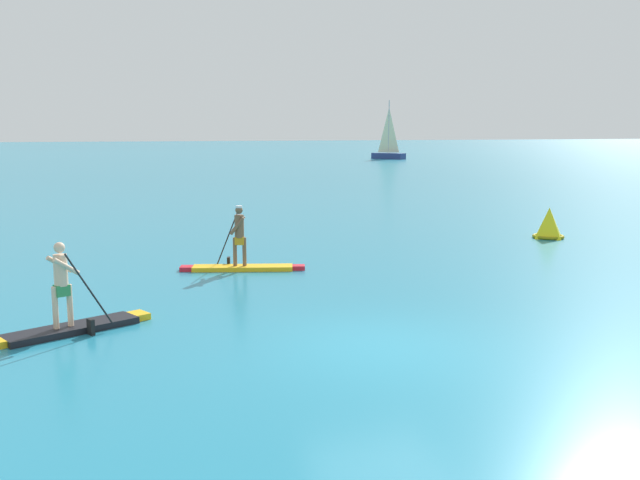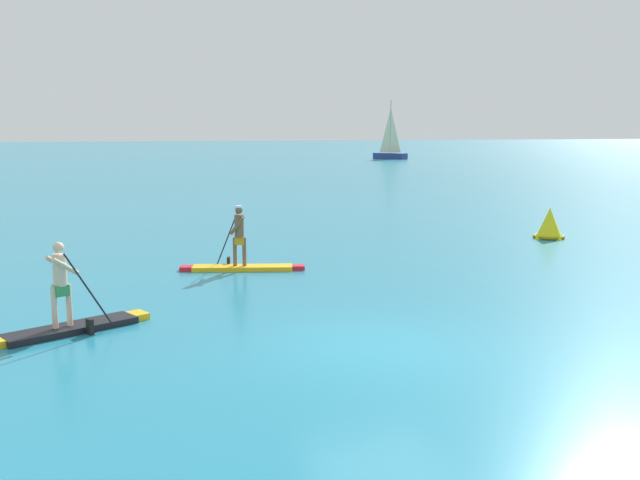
{
  "view_description": "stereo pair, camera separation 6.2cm",
  "coord_description": "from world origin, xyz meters",
  "px_view_note": "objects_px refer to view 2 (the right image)",
  "views": [
    {
      "loc": [
        -4.74,
        -11.7,
        3.95
      ],
      "look_at": [
        1.44,
        8.29,
        0.65
      ],
      "focal_mm": 39.79,
      "sensor_mm": 36.0,
      "label": 1
    },
    {
      "loc": [
        -4.68,
        -11.72,
        3.95
      ],
      "look_at": [
        1.44,
        8.29,
        0.65
      ],
      "focal_mm": 39.79,
      "sensor_mm": 36.0,
      "label": 2
    }
  ],
  "objects_px": {
    "paddleboarder_near_left": "(69,315)",
    "race_marker_buoy": "(549,225)",
    "paddleboarder_mid_center": "(241,257)",
    "sailboat_right_horizon": "(390,151)"
  },
  "relations": [
    {
      "from": "paddleboarder_near_left",
      "to": "race_marker_buoy",
      "type": "bearing_deg",
      "value": -0.7
    },
    {
      "from": "paddleboarder_mid_center",
      "to": "race_marker_buoy",
      "type": "bearing_deg",
      "value": -153.28
    },
    {
      "from": "paddleboarder_mid_center",
      "to": "race_marker_buoy",
      "type": "relative_size",
      "value": 3.08
    },
    {
      "from": "paddleboarder_near_left",
      "to": "sailboat_right_horizon",
      "type": "bearing_deg",
      "value": 36.97
    },
    {
      "from": "paddleboarder_near_left",
      "to": "paddleboarder_mid_center",
      "type": "relative_size",
      "value": 0.89
    },
    {
      "from": "paddleboarder_near_left",
      "to": "paddleboarder_mid_center",
      "type": "height_order",
      "value": "paddleboarder_mid_center"
    },
    {
      "from": "race_marker_buoy",
      "to": "sailboat_right_horizon",
      "type": "distance_m",
      "value": 68.6
    },
    {
      "from": "paddleboarder_near_left",
      "to": "race_marker_buoy",
      "type": "relative_size",
      "value": 2.74
    },
    {
      "from": "paddleboarder_mid_center",
      "to": "sailboat_right_horizon",
      "type": "height_order",
      "value": "sailboat_right_horizon"
    },
    {
      "from": "race_marker_buoy",
      "to": "paddleboarder_mid_center",
      "type": "bearing_deg",
      "value": -167.93
    }
  ]
}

